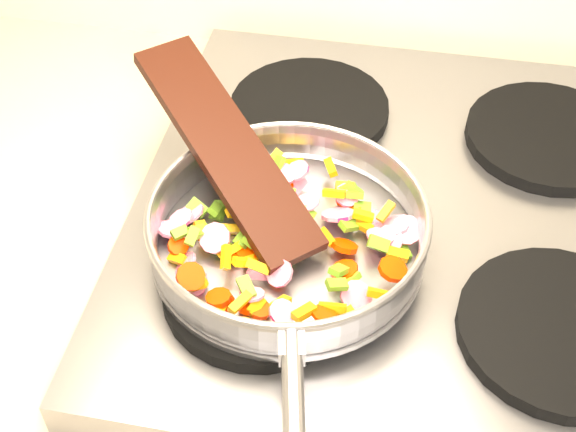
# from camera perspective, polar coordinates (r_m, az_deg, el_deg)

# --- Properties ---
(cooktop) EXTENTS (0.60, 0.60, 0.04)m
(cooktop) POSITION_cam_1_polar(r_m,az_deg,el_deg) (0.88, 9.02, -0.48)
(cooktop) COLOR #939399
(cooktop) RESTS_ON counter_top
(grate_fl) EXTENTS (0.19, 0.19, 0.02)m
(grate_fl) POSITION_cam_1_polar(r_m,az_deg,el_deg) (0.77, -1.94, -5.03)
(grate_fl) COLOR black
(grate_fl) RESTS_ON cooktop
(grate_fr) EXTENTS (0.19, 0.19, 0.02)m
(grate_fr) POSITION_cam_1_polar(r_m,az_deg,el_deg) (0.78, 18.83, -7.70)
(grate_fr) COLOR black
(grate_fr) RESTS_ON cooktop
(grate_bl) EXTENTS (0.19, 0.19, 0.02)m
(grate_bl) POSITION_cam_1_polar(r_m,az_deg,el_deg) (0.97, 1.53, 7.64)
(grate_bl) COLOR black
(grate_bl) RESTS_ON cooktop
(grate_br) EXTENTS (0.19, 0.19, 0.02)m
(grate_br) POSITION_cam_1_polar(r_m,az_deg,el_deg) (0.98, 18.04, 5.41)
(grate_br) COLOR black
(grate_br) RESTS_ON cooktop
(saute_pan) EXTENTS (0.31, 0.47, 0.05)m
(saute_pan) POSITION_cam_1_polar(r_m,az_deg,el_deg) (0.77, 0.00, -1.05)
(saute_pan) COLOR #9E9EA5
(saute_pan) RESTS_ON grate_fl
(vegetable_heap) EXTENTS (0.27, 0.24, 0.05)m
(vegetable_heap) POSITION_cam_1_polar(r_m,az_deg,el_deg) (0.78, -0.51, -1.23)
(vegetable_heap) COLOR #D81557
(vegetable_heap) RESTS_ON saute_pan
(wooden_spatula) EXTENTS (0.24, 0.25, 0.09)m
(wooden_spatula) POSITION_cam_1_polar(r_m,az_deg,el_deg) (0.81, -4.44, 4.94)
(wooden_spatula) COLOR black
(wooden_spatula) RESTS_ON saute_pan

